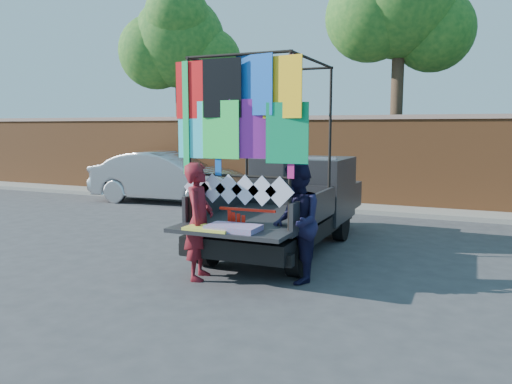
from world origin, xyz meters
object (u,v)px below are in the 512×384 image
at_px(woman, 199,221).
at_px(man, 296,223).
at_px(pickup_truck, 295,201).
at_px(sedan, 168,177).

bearing_deg(woman, man, -86.71).
distance_m(woman, man, 1.45).
bearing_deg(man, woman, -98.16).
height_order(pickup_truck, sedan, pickup_truck).
relative_size(pickup_truck, woman, 3.00).
height_order(woman, man, man).
relative_size(woman, man, 0.99).
xyz_separation_m(pickup_truck, sedan, (-5.35, 3.60, -0.07)).
xyz_separation_m(woman, man, (1.38, 0.45, 0.01)).
bearing_deg(pickup_truck, woman, -101.45).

